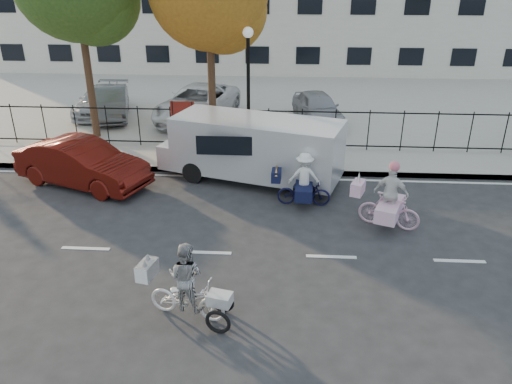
# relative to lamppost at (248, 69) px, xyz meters

# --- Properties ---
(ground) EXTENTS (120.00, 120.00, 0.00)m
(ground) POSITION_rel_lamppost_xyz_m (-0.50, -6.80, -3.11)
(ground) COLOR #333334
(road_markings) EXTENTS (60.00, 9.52, 0.01)m
(road_markings) POSITION_rel_lamppost_xyz_m (-0.50, -6.80, -3.11)
(road_markings) COLOR silver
(road_markings) RESTS_ON ground
(curb) EXTENTS (60.00, 0.10, 0.15)m
(curb) POSITION_rel_lamppost_xyz_m (-0.50, -1.75, -3.04)
(curb) COLOR #A8A399
(curb) RESTS_ON ground
(sidewalk) EXTENTS (60.00, 2.20, 0.15)m
(sidewalk) POSITION_rel_lamppost_xyz_m (-0.50, -0.70, -3.04)
(sidewalk) COLOR #A8A399
(sidewalk) RESTS_ON ground
(parking_lot) EXTENTS (60.00, 15.60, 0.15)m
(parking_lot) POSITION_rel_lamppost_xyz_m (-0.50, 8.20, -3.04)
(parking_lot) COLOR #A8A399
(parking_lot) RESTS_ON ground
(iron_fence) EXTENTS (58.00, 0.06, 1.50)m
(iron_fence) POSITION_rel_lamppost_xyz_m (-0.50, 0.40, -2.21)
(iron_fence) COLOR black
(iron_fence) RESTS_ON sidewalk
(building) EXTENTS (34.00, 10.00, 6.00)m
(building) POSITION_rel_lamppost_xyz_m (-0.50, 18.20, -0.11)
(building) COLOR silver
(building) RESTS_ON ground
(lamppost) EXTENTS (0.36, 0.36, 4.33)m
(lamppost) POSITION_rel_lamppost_xyz_m (0.00, 0.00, 0.00)
(lamppost) COLOR black
(lamppost) RESTS_ON sidewalk
(street_sign) EXTENTS (0.85, 0.06, 1.80)m
(street_sign) POSITION_rel_lamppost_xyz_m (-2.35, 0.00, -1.70)
(street_sign) COLOR black
(street_sign) RESTS_ON sidewalk
(zebra_trike) EXTENTS (1.92, 1.04, 1.64)m
(zebra_trike) POSITION_rel_lamppost_xyz_m (-0.50, -9.16, -2.48)
(zebra_trike) COLOR white
(zebra_trike) RESTS_ON ground
(unicorn_bike) EXTENTS (1.88, 1.37, 1.86)m
(unicorn_bike) POSITION_rel_lamppost_xyz_m (4.06, -5.19, -2.42)
(unicorn_bike) COLOR #EEB5D0
(unicorn_bike) RESTS_ON ground
(bull_bike) EXTENTS (1.71, 1.17, 1.59)m
(bull_bike) POSITION_rel_lamppost_xyz_m (1.87, -4.00, -2.48)
(bull_bike) COLOR #100F34
(bull_bike) RESTS_ON ground
(white_van) EXTENTS (6.14, 3.39, 2.03)m
(white_van) POSITION_rel_lamppost_xyz_m (0.34, -2.30, -1.99)
(white_van) COLOR silver
(white_van) RESTS_ON ground
(red_sedan) EXTENTS (4.59, 2.99, 1.43)m
(red_sedan) POSITION_rel_lamppost_xyz_m (-4.96, -3.00, -2.40)
(red_sedan) COLOR #520F09
(red_sedan) RESTS_ON ground
(lot_car_a) EXTENTS (1.65, 4.05, 1.17)m
(lot_car_a) POSITION_rel_lamppost_xyz_m (-7.02, 4.56, -2.38)
(lot_car_a) COLOR #A4A7AC
(lot_car_a) RESTS_ON parking_lot
(lot_car_b) EXTENTS (3.57, 5.63, 1.45)m
(lot_car_b) POSITION_rel_lamppost_xyz_m (-2.52, 3.89, -2.24)
(lot_car_b) COLOR silver
(lot_car_b) RESTS_ON parking_lot
(lot_car_c) EXTENTS (2.42, 4.22, 1.31)m
(lot_car_c) POSITION_rel_lamppost_xyz_m (-6.36, 3.94, -2.30)
(lot_car_c) COLOR #4D5155
(lot_car_c) RESTS_ON parking_lot
(lot_car_d) EXTENTS (2.41, 4.05, 1.29)m
(lot_car_d) POSITION_rel_lamppost_xyz_m (2.65, 3.80, -2.32)
(lot_car_d) COLOR #929399
(lot_car_d) RESTS_ON parking_lot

